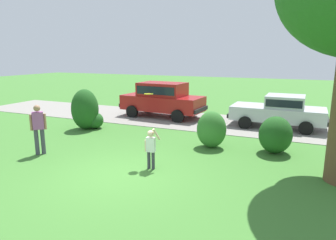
{
  "coord_description": "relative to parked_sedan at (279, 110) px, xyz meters",
  "views": [
    {
      "loc": [
        4.52,
        -6.94,
        3.39
      ],
      "look_at": [
        0.31,
        2.78,
        1.1
      ],
      "focal_mm": 32.13,
      "sensor_mm": 36.0,
      "label": 1
    }
  ],
  "objects": [
    {
      "name": "parked_sedan",
      "position": [
        0.0,
        0.0,
        0.0
      ],
      "size": [
        4.45,
        2.2,
        1.56
      ],
      "color": "silver",
      "rests_on": "ground"
    },
    {
      "name": "driveway_strip",
      "position": [
        -3.8,
        -0.19,
        -0.84
      ],
      "size": [
        28.0,
        4.4,
        0.02
      ],
      "primitive_type": "cube",
      "color": "gray",
      "rests_on": "ground"
    },
    {
      "name": "adult_onlooker",
      "position": [
        -7.36,
        -7.48,
        0.13
      ],
      "size": [
        0.41,
        0.41,
        1.74
      ],
      "color": "#3F3F4C",
      "rests_on": "ground"
    },
    {
      "name": "shrub_centre_left",
      "position": [
        -2.11,
        -4.32,
        -0.16
      ],
      "size": [
        1.1,
        0.96,
        1.37
      ],
      "color": "#33702B",
      "rests_on": "ground"
    },
    {
      "name": "child_thrower",
      "position": [
        -3.19,
        -7.2,
        -0.13
      ],
      "size": [
        0.44,
        0.29,
        1.29
      ],
      "color": "#383842",
      "rests_on": "ground"
    },
    {
      "name": "frisbee",
      "position": [
        -3.51,
        -6.67,
        1.37
      ],
      "size": [
        0.28,
        0.28,
        0.09
      ],
      "color": "yellow"
    },
    {
      "name": "parked_suv",
      "position": [
        -6.13,
        0.1,
        0.23
      ],
      "size": [
        4.81,
        2.35,
        1.92
      ],
      "color": "maroon",
      "rests_on": "ground"
    },
    {
      "name": "ground_plane",
      "position": [
        -3.8,
        -7.97,
        -0.85
      ],
      "size": [
        80.0,
        80.0,
        0.0
      ],
      "primitive_type": "plane",
      "color": "#3D752D"
    },
    {
      "name": "shrub_near_tree",
      "position": [
        -8.22,
        -3.83,
        -0.0
      ],
      "size": [
        1.34,
        1.32,
        1.87
      ],
      "color": "#1E511C",
      "rests_on": "ground"
    },
    {
      "name": "shrub_centre",
      "position": [
        0.13,
        -4.06,
        -0.19
      ],
      "size": [
        1.14,
        1.23,
        1.31
      ],
      "color": "#1E511C",
      "rests_on": "ground"
    }
  ]
}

